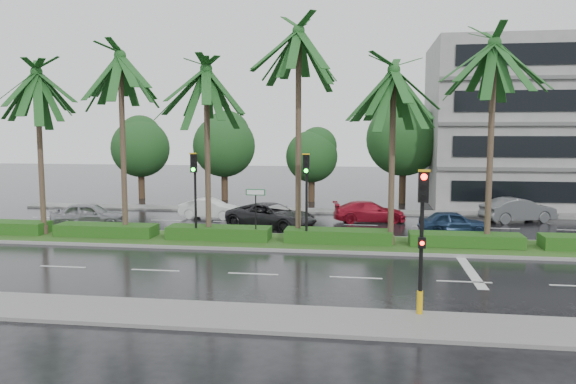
# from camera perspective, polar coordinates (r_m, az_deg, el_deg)

# --- Properties ---
(ground) EXTENTS (120.00, 120.00, 0.00)m
(ground) POSITION_cam_1_polar(r_m,az_deg,el_deg) (27.01, -1.40, -5.66)
(ground) COLOR black
(ground) RESTS_ON ground
(near_sidewalk) EXTENTS (40.00, 2.40, 0.12)m
(near_sidewalk) POSITION_cam_1_polar(r_m,az_deg,el_deg) (17.36, -7.15, -12.38)
(near_sidewalk) COLOR slate
(near_sidewalk) RESTS_ON ground
(far_sidewalk) EXTENTS (40.00, 2.00, 0.12)m
(far_sidewalk) POSITION_cam_1_polar(r_m,az_deg,el_deg) (38.70, 1.57, -1.91)
(far_sidewalk) COLOR slate
(far_sidewalk) RESTS_ON ground
(median) EXTENTS (36.00, 4.00, 0.15)m
(median) POSITION_cam_1_polar(r_m,az_deg,el_deg) (27.96, -1.05, -5.08)
(median) COLOR gray
(median) RESTS_ON ground
(hedge) EXTENTS (35.20, 1.40, 0.60)m
(hedge) POSITION_cam_1_polar(r_m,az_deg,el_deg) (27.89, -1.06, -4.33)
(hedge) COLOR #134213
(hedge) RESTS_ON median
(lane_markings) EXTENTS (34.00, 13.06, 0.01)m
(lane_markings) POSITION_cam_1_polar(r_m,az_deg,el_deg) (26.26, 5.03, -6.02)
(lane_markings) COLOR silver
(lane_markings) RESTS_ON ground
(palm_row) EXTENTS (26.30, 4.20, 10.98)m
(palm_row) POSITION_cam_1_polar(r_m,az_deg,el_deg) (27.79, -3.68, 12.17)
(palm_row) COLOR #3C3123
(palm_row) RESTS_ON median
(signal_near) EXTENTS (0.34, 0.45, 4.36)m
(signal_near) POSITION_cam_1_polar(r_m,az_deg,el_deg) (17.02, 13.44, -4.38)
(signal_near) COLOR black
(signal_near) RESTS_ON near_sidewalk
(signal_median_left) EXTENTS (0.34, 0.42, 4.36)m
(signal_median_left) POSITION_cam_1_polar(r_m,az_deg,el_deg) (27.78, -9.47, 0.85)
(signal_median_left) COLOR black
(signal_median_left) RESTS_ON median
(signal_median_right) EXTENTS (0.34, 0.42, 4.36)m
(signal_median_right) POSITION_cam_1_polar(r_m,az_deg,el_deg) (26.63, 1.88, 0.70)
(signal_median_right) COLOR black
(signal_median_right) RESTS_ON median
(street_sign) EXTENTS (0.95, 0.09, 2.60)m
(street_sign) POSITION_cam_1_polar(r_m,az_deg,el_deg) (27.30, -3.31, -1.01)
(street_sign) COLOR black
(street_sign) RESTS_ON median
(bg_trees) EXTENTS (33.08, 5.62, 8.11)m
(bg_trees) POSITION_cam_1_polar(r_m,az_deg,el_deg) (43.71, 4.95, 5.22)
(bg_trees) COLOR #342A18
(bg_trees) RESTS_ON ground
(building) EXTENTS (16.00, 10.00, 12.00)m
(building) POSITION_cam_1_polar(r_m,az_deg,el_deg) (45.81, 24.30, 6.27)
(building) COLOR gray
(building) RESTS_ON ground
(car_silver) EXTENTS (2.51, 4.49, 1.45)m
(car_silver) POSITION_cam_1_polar(r_m,az_deg,el_deg) (34.35, -19.52, -2.21)
(car_silver) COLOR #93949A
(car_silver) RESTS_ON ground
(car_white) EXTENTS (1.71, 3.98, 1.27)m
(car_white) POSITION_cam_1_polar(r_m,az_deg,el_deg) (35.93, -7.90, -1.68)
(car_white) COLOR white
(car_white) RESTS_ON ground
(car_darkgrey) EXTENTS (4.28, 5.80, 1.46)m
(car_darkgrey) POSITION_cam_1_polar(r_m,az_deg,el_deg) (31.91, -1.67, -2.46)
(car_darkgrey) COLOR #232326
(car_darkgrey) RESTS_ON ground
(car_red) EXTENTS (2.43, 4.60, 1.27)m
(car_red) POSITION_cam_1_polar(r_m,az_deg,el_deg) (34.59, 8.26, -2.00)
(car_red) COLOR #A21124
(car_red) RESTS_ON ground
(car_blue) EXTENTS (1.83, 3.81, 1.25)m
(car_blue) POSITION_cam_1_polar(r_m,az_deg,el_deg) (31.67, 16.44, -2.98)
(car_blue) COLOR #192E4D
(car_blue) RESTS_ON ground
(car_grey) EXTENTS (3.08, 4.76, 1.48)m
(car_grey) POSITION_cam_1_polar(r_m,az_deg,el_deg) (37.02, 22.34, -1.70)
(car_grey) COLOR #4E5052
(car_grey) RESTS_ON ground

